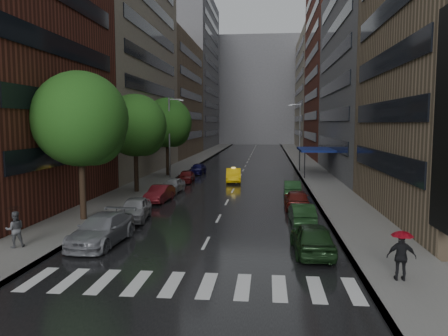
{
  "coord_description": "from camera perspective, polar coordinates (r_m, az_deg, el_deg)",
  "views": [
    {
      "loc": [
        3.18,
        -18.34,
        6.33
      ],
      "look_at": [
        0.0,
        13.73,
        3.0
      ],
      "focal_mm": 35.0,
      "sensor_mm": 36.0,
      "label": 1
    }
  ],
  "objects": [
    {
      "name": "crosswalk",
      "position": [
        17.77,
        -4.52,
        -14.94
      ],
      "size": [
        13.15,
        2.8,
        0.01
      ],
      "color": "silver",
      "rests_on": "ground"
    },
    {
      "name": "ground",
      "position": [
        19.66,
        -4.05,
        -12.89
      ],
      "size": [
        220.0,
        220.0,
        0.0
      ],
      "primitive_type": "plane",
      "color": "gray",
      "rests_on": "ground"
    },
    {
      "name": "ped_red_umbrella",
      "position": [
        18.75,
        22.19,
        -10.01
      ],
      "size": [
        1.14,
        0.82,
        2.01
      ],
      "color": "black",
      "rests_on": "sidewalk_right"
    },
    {
      "name": "buildings_right",
      "position": [
        76.46,
        14.86,
        12.24
      ],
      "size": [
        8.05,
        109.1,
        36.0
      ],
      "color": "#937A5B",
      "rests_on": "ground"
    },
    {
      "name": "tree_mid",
      "position": [
        40.01,
        -11.51,
        5.47
      ],
      "size": [
        5.6,
        5.6,
        8.93
      ],
      "color": "#382619",
      "rests_on": "ground"
    },
    {
      "name": "road",
      "position": [
        68.71,
        2.99,
        0.61
      ],
      "size": [
        14.0,
        140.0,
        0.01
      ],
      "primitive_type": "cube",
      "color": "black",
      "rests_on": "ground"
    },
    {
      "name": "buildings_left",
      "position": [
        79.83,
        -7.74,
        12.79
      ],
      "size": [
        8.0,
        108.0,
        38.0
      ],
      "color": "maroon",
      "rests_on": "ground"
    },
    {
      "name": "sidewalk_right",
      "position": [
        68.87,
        10.49,
        0.59
      ],
      "size": [
        4.0,
        140.0,
        0.15
      ],
      "primitive_type": "cube",
      "color": "gray",
      "rests_on": "ground"
    },
    {
      "name": "sidewalk_left",
      "position": [
        69.7,
        -4.42,
        0.73
      ],
      "size": [
        4.0,
        140.0,
        0.15
      ],
      "primitive_type": "cube",
      "color": "gray",
      "rests_on": "ground"
    },
    {
      "name": "ped_black_umbrella",
      "position": [
        24.2,
        -25.67,
        -6.5
      ],
      "size": [
        1.11,
        1.06,
        2.09
      ],
      "color": "#505256",
      "rests_on": "sidewalk_left"
    },
    {
      "name": "tree_far",
      "position": [
        52.1,
        -7.44,
        5.9
      ],
      "size": [
        5.84,
        5.84,
        9.31
      ],
      "color": "#382619",
      "rests_on": "ground"
    },
    {
      "name": "street_lamp_right",
      "position": [
        63.52,
        9.79,
        4.51
      ],
      "size": [
        1.74,
        0.22,
        9.0
      ],
      "color": "gray",
      "rests_on": "sidewalk_right"
    },
    {
      "name": "street_lamp_left",
      "position": [
        49.58,
        -7.06,
        4.19
      ],
      "size": [
        1.74,
        0.22,
        9.0
      ],
      "color": "gray",
      "rests_on": "sidewalk_left"
    },
    {
      "name": "parked_cars_left",
      "position": [
        35.5,
        -8.41,
        -3.28
      ],
      "size": [
        2.53,
        36.57,
        1.54
      ],
      "color": "gray",
      "rests_on": "ground"
    },
    {
      "name": "tree_near",
      "position": [
        29.17,
        -18.26,
        6.08
      ],
      "size": [
        6.02,
        6.02,
        9.59
      ],
      "color": "#382619",
      "rests_on": "ground"
    },
    {
      "name": "awning",
      "position": [
        53.75,
        11.86,
        2.36
      ],
      "size": [
        4.0,
        8.0,
        3.12
      ],
      "color": "navy",
      "rests_on": "sidewalk_right"
    },
    {
      "name": "building_far",
      "position": [
        136.72,
        4.38,
        9.93
      ],
      "size": [
        40.0,
        14.0,
        32.0
      ],
      "primitive_type": "cube",
      "color": "slate",
      "rests_on": "ground"
    },
    {
      "name": "taxi",
      "position": [
        46.95,
        1.25,
        -0.95
      ],
      "size": [
        1.88,
        4.55,
        1.46
      ],
      "primitive_type": "imported",
      "rotation": [
        0.0,
        0.0,
        0.08
      ],
      "color": "yellow",
      "rests_on": "ground"
    },
    {
      "name": "parked_cars_right",
      "position": [
        29.25,
        9.95,
        -5.23
      ],
      "size": [
        2.02,
        21.84,
        1.57
      ],
      "color": "#173116",
      "rests_on": "ground"
    }
  ]
}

